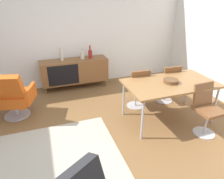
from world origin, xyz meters
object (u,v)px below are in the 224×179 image
Objects in this scene: dining_table at (170,85)px; dining_chair_back_left at (137,87)px; vase_sculptural_dark at (82,55)px; vase_cobalt at (90,54)px; dining_chair_back_right at (168,82)px; vase_ceramic_small at (61,54)px; lounge_chair_red at (11,95)px; dining_chair_front_right at (206,108)px; sideboard at (75,71)px; wooden_bowl_on_table at (171,81)px.

dining_chair_back_left reaches higher than dining_table.
vase_cobalt is at bearing 0.00° from vase_sculptural_dark.
dining_chair_back_right is (1.30, -1.43, -0.36)m from vase_cobalt.
vase_sculptural_dark is (-0.19, 0.00, -0.01)m from vase_cobalt.
lounge_chair_red is (-1.06, -1.01, -0.41)m from vase_ceramic_small.
dining_table is at bearing -19.98° from lounge_chair_red.
vase_cobalt reaches higher than dining_chair_front_right.
vase_ceramic_small is at bearing 179.61° from sideboard.
vase_sculptural_dark reaches higher than dining_chair_back_right.
vase_cobalt is 0.97× the size of vase_ceramic_small.
vase_cobalt reaches higher than wooden_bowl_on_table.
wooden_bowl_on_table is 2.89m from lounge_chair_red.
vase_ceramic_small is 1.52m from lounge_chair_red.
dining_chair_front_right and dining_chair_back_right have the same top height.
dining_chair_back_left is at bearing 122.38° from dining_table.
vase_sculptural_dark is 0.30× the size of dining_chair_back_left.
vase_cobalt is 1.21× the size of vase_sculptural_dark.
lounge_chair_red reaches higher than dining_chair_back_left.
sideboard is at bearing 124.26° from wooden_bowl_on_table.
dining_chair_front_right is (1.98, -2.55, -0.41)m from vase_ceramic_small.
dining_chair_back_right is (1.98, -1.43, -0.41)m from vase_ceramic_small.
vase_cobalt is 0.19m from vase_sculptural_dark.
vase_ceramic_small reaches higher than dining_table.
dining_chair_front_right is at bearing -89.94° from dining_chair_back_right.
wooden_bowl_on_table is (1.15, -2.00, -0.04)m from vase_sculptural_dark.
dining_chair_front_right is at bearing -58.11° from dining_table.
vase_ceramic_small is (-0.49, 0.00, 0.07)m from vase_sculptural_dark.
dining_table is at bearing -57.62° from dining_chair_back_left.
lounge_chair_red is at bearing 160.02° from dining_table.
dining_chair_front_right is at bearing -26.82° from lounge_chair_red.
dining_chair_front_right is 1.00× the size of dining_chair_back_right.
vase_ceramic_small is 3.26m from dining_chair_front_right.
wooden_bowl_on_table is (-0.00, -0.01, 0.07)m from dining_table.
dining_table is at bearing 79.14° from wooden_bowl_on_table.
vase_sculptural_dark is at bearing 0.50° from sideboard.
dining_table is 2.88m from lounge_chair_red.
dining_table is at bearing -64.38° from vase_cobalt.
dining_table is (1.15, -1.99, -0.11)m from vase_sculptural_dark.
dining_chair_back_left is 0.90× the size of lounge_chair_red.
wooden_bowl_on_table is at bearing -58.16° from dining_chair_back_left.
dining_chair_back_right is at bearing -35.85° from vase_ceramic_small.
sideboard is 2.23m from dining_chair_back_right.
dining_table is at bearing 121.89° from dining_chair_front_right.
lounge_chair_red is (-3.05, 1.54, -0.00)m from dining_chair_front_right.
vase_cobalt is at bearing 115.48° from wooden_bowl_on_table.
sideboard is 1.69× the size of lounge_chair_red.
sideboard is 1.87× the size of dining_chair_front_right.
wooden_bowl_on_table reaches higher than sideboard.
dining_table is 1.87× the size of dining_chair_back_right.
vase_ceramic_small is 2.59m from wooden_bowl_on_table.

